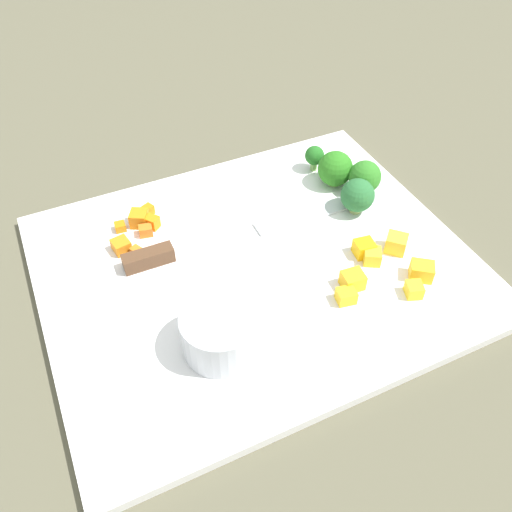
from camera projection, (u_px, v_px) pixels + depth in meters
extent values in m
plane|color=brown|center=(256.00, 270.00, 0.58)|extent=(4.00, 4.00, 0.00)
cube|color=white|center=(256.00, 266.00, 0.58)|extent=(0.45, 0.37, 0.01)
cylinder|color=#B9BDC4|center=(220.00, 332.00, 0.48)|extent=(0.07, 0.07, 0.04)
cube|color=silver|center=(332.00, 207.00, 0.64)|extent=(0.20, 0.03, 0.00)
cube|color=#543723|center=(148.00, 258.00, 0.57)|extent=(0.06, 0.02, 0.02)
cube|color=orange|center=(146.00, 231.00, 0.60)|extent=(0.02, 0.01, 0.01)
cube|color=orange|center=(139.00, 219.00, 0.61)|extent=(0.03, 0.03, 0.02)
cube|color=orange|center=(136.00, 251.00, 0.58)|extent=(0.01, 0.01, 0.01)
cube|color=orange|center=(148.00, 210.00, 0.63)|extent=(0.02, 0.01, 0.01)
cube|color=orange|center=(121.00, 246.00, 0.58)|extent=(0.02, 0.02, 0.01)
cube|color=orange|center=(152.00, 222.00, 0.61)|extent=(0.02, 0.02, 0.01)
cube|color=orange|center=(120.00, 227.00, 0.61)|extent=(0.01, 0.01, 0.01)
cube|color=yellow|center=(353.00, 280.00, 0.54)|extent=(0.02, 0.02, 0.02)
cube|color=yellow|center=(364.00, 248.00, 0.58)|extent=(0.02, 0.02, 0.02)
cube|color=yellow|center=(422.00, 271.00, 0.55)|extent=(0.03, 0.03, 0.02)
cube|color=yellow|center=(414.00, 290.00, 0.54)|extent=(0.02, 0.02, 0.01)
cube|color=yellow|center=(396.00, 243.00, 0.58)|extent=(0.03, 0.03, 0.02)
cube|color=yellow|center=(346.00, 296.00, 0.53)|extent=(0.02, 0.02, 0.01)
cube|color=yellow|center=(372.00, 256.00, 0.57)|extent=(0.02, 0.02, 0.02)
cylinder|color=#95B965|center=(363.00, 188.00, 0.66)|extent=(0.01, 0.01, 0.01)
sphere|color=#2E7623|center=(365.00, 177.00, 0.64)|extent=(0.04, 0.04, 0.04)
cylinder|color=#81B255|center=(334.00, 180.00, 0.67)|extent=(0.02, 0.02, 0.01)
sphere|color=#2B761D|center=(335.00, 169.00, 0.66)|extent=(0.04, 0.04, 0.04)
cylinder|color=#93AB65|center=(356.00, 207.00, 0.63)|extent=(0.01, 0.01, 0.01)
sphere|color=#286632|center=(358.00, 195.00, 0.62)|extent=(0.04, 0.04, 0.04)
cylinder|color=#80B45A|center=(314.00, 165.00, 0.69)|extent=(0.01, 0.01, 0.01)
sphere|color=#21631E|center=(315.00, 156.00, 0.68)|extent=(0.02, 0.02, 0.02)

